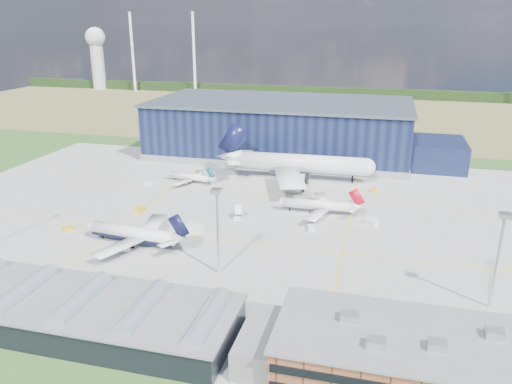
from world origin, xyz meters
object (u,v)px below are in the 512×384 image
at_px(gse_cart_b, 149,184).
at_px(car_b, 356,331).
at_px(airliner_widebody, 302,154).
at_px(airliner_regional, 189,174).
at_px(airstair, 239,213).
at_px(airliner_navy, 132,226).
at_px(gse_van_c, 443,335).
at_px(gse_van_a, 195,229).
at_px(car_a, 290,322).
at_px(hangar, 286,131).
at_px(airliner_red, 317,200).
at_px(gse_tug_b, 68,229).
at_px(gse_van_b, 372,222).
at_px(gse_tug_c, 374,190).
at_px(gse_cart_a, 311,228).
at_px(light_mast_east, 500,245).
at_px(light_mast_center, 217,218).
at_px(ops_building, 403,356).

relative_size(gse_cart_b, car_b, 0.89).
xyz_separation_m(airliner_widebody, airliner_regional, (-43.17, -15.00, -7.12)).
bearing_deg(airliner_regional, airstair, 143.20).
bearing_deg(airliner_navy, gse_van_c, 168.52).
height_order(gse_van_a, car_a, gse_van_a).
bearing_deg(car_b, airliner_widebody, 0.12).
distance_m(hangar, airstair, 86.97).
relative_size(airliner_red, airstair, 6.02).
height_order(gse_tug_b, car_a, gse_tug_b).
relative_size(gse_van_b, gse_tug_c, 1.40).
xyz_separation_m(gse_cart_a, airstair, (-24.71, 4.51, 0.86)).
bearing_deg(airliner_red, light_mast_east, 132.96).
distance_m(airliner_regional, car_b, 114.01).
xyz_separation_m(light_mast_east, gse_tug_c, (-28.45, 76.71, -14.71)).
relative_size(hangar, airliner_navy, 4.16).
bearing_deg(airstair, gse_tug_c, 36.73).
xyz_separation_m(hangar, gse_van_c, (60.71, -140.80, -10.39)).
height_order(light_mast_center, gse_cart_a, light_mast_center).
bearing_deg(gse_van_c, gse_van_a, 58.39).
relative_size(gse_cart_a, car_a, 1.07).
distance_m(gse_van_a, gse_cart_a, 36.14).
xyz_separation_m(light_mast_center, airliner_widebody, (7.02, 85.00, -4.60)).
bearing_deg(gse_cart_a, gse_van_a, -175.00).
height_order(airliner_regional, gse_van_c, airliner_regional).
height_order(light_mast_center, gse_van_c, light_mast_center).
height_order(gse_cart_b, airstair, airstair).
distance_m(car_a, car_b, 14.17).
bearing_deg(airstair, car_a, -69.22).
height_order(hangar, airliner_regional, hangar).
xyz_separation_m(hangar, airliner_widebody, (14.21, -39.80, -0.79)).
height_order(airliner_red, gse_van_b, airliner_red).
height_order(hangar, airliner_navy, hangar).
xyz_separation_m(airliner_red, gse_tug_b, (-72.98, -34.17, -4.18)).
distance_m(hangar, airliner_widebody, 42.27).
relative_size(ops_building, airstair, 9.32).
relative_size(hangar, gse_tug_b, 47.01).
distance_m(gse_tug_b, car_a, 83.08).
distance_m(airliner_red, gse_van_a, 42.64).
distance_m(ops_building, car_b, 15.44).
bearing_deg(light_mast_east, gse_van_b, 123.12).
bearing_deg(gse_tug_b, airliner_red, 65.11).
relative_size(light_mast_center, car_a, 7.48).
bearing_deg(light_mast_center, airliner_regional, 117.31).
xyz_separation_m(gse_cart_b, airstair, (44.75, -24.14, 0.92)).
bearing_deg(gse_tug_c, gse_van_c, -80.73).
bearing_deg(gse_tug_c, airliner_navy, -136.08).
height_order(airliner_red, gse_van_a, airliner_red).
relative_size(hangar, airliner_red, 4.88).
bearing_deg(car_b, airliner_navy, 50.95).
height_order(light_mast_center, gse_van_b, light_mast_center).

